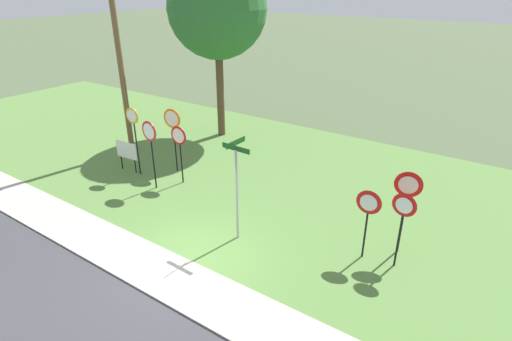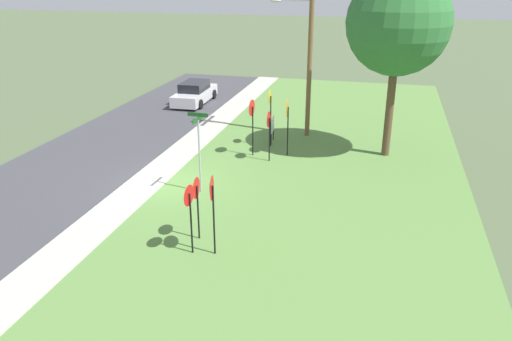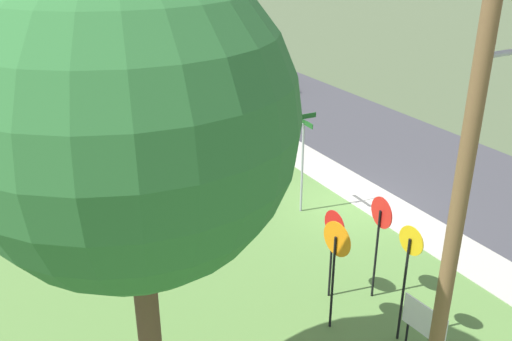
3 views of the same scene
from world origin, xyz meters
The scene contains 16 objects.
ground_plane centered at (0.00, 0.00, 0.00)m, with size 160.00×160.00×0.00m, color #4C5B3D.
road_asphalt centered at (0.00, -4.80, 0.01)m, with size 44.00×6.40×0.01m, color #3D3D42.
sidewalk_strip centered at (0.00, -0.80, 0.03)m, with size 44.00×1.60×0.06m, color #ADAA9E.
grass_median centered at (0.00, 6.00, 0.02)m, with size 44.00×12.00×0.04m, color #567F3D.
stop_sign_near_left centered at (-3.55, 3.49, 1.71)m, with size 0.71×0.10×2.30m.
stop_sign_near_right centered at (-5.53, 3.09, 2.02)m, with size 0.63×0.10×2.77m.
stop_sign_far_left centered at (-4.07, 2.58, 1.98)m, with size 0.75×0.11×2.65m.
stop_sign_far_center centered at (-4.49, 4.14, 1.98)m, with size 0.78×0.13×2.65m.
yield_sign_near_left centered at (4.83, 3.01, 1.70)m, with size 0.66×0.12×2.25m.
yield_sign_near_right centered at (3.95, 2.90, 1.61)m, with size 0.70×0.10×2.13m.
yield_sign_far_left centered at (4.71, 3.70, 1.96)m, with size 0.75×0.16×2.57m.
street_name_post centered at (0.44, 1.70, 1.92)m, with size 0.96×0.82×3.19m.
utility_pole centered at (-7.73, 4.45, 5.09)m, with size 2.10×2.16×9.40m.
notice_board centered at (-6.15, 3.07, 0.87)m, with size 1.10×0.11×1.25m.
oak_tree_left centered at (-5.70, 8.63, 6.00)m, with size 4.49×4.49×8.23m.
parked_sedan_distant centered at (14.00, -4.38, 0.65)m, with size 4.49×1.94×1.39m.
Camera 3 is at (-12.52, 10.56, 8.37)m, focal length 39.47 mm.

